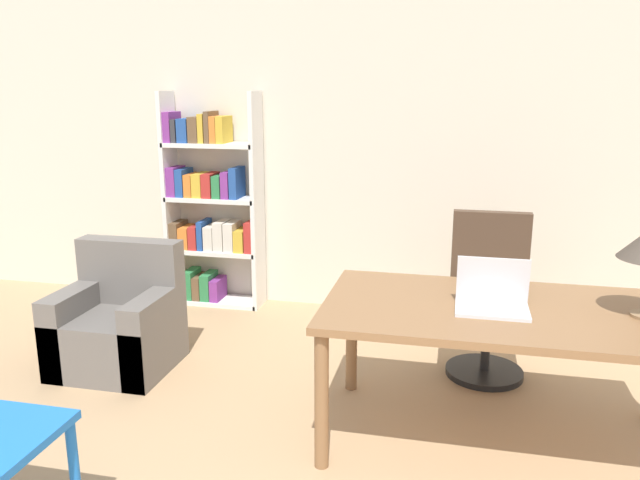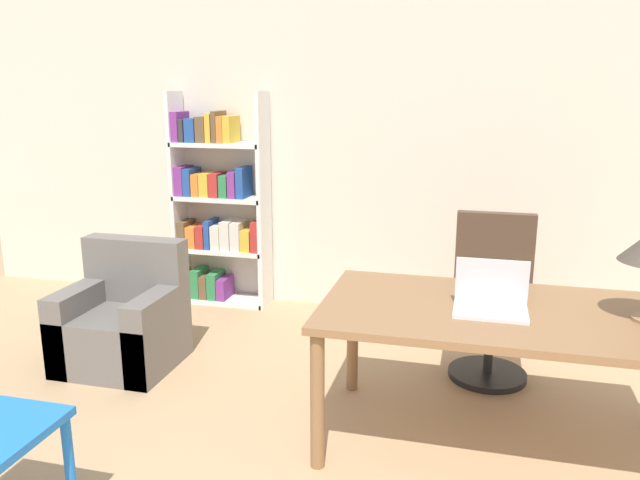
% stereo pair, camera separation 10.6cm
% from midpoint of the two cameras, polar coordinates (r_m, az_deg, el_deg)
% --- Properties ---
extents(wall_back, '(8.00, 0.06, 2.70)m').
position_cam_midpoint_polar(wall_back, '(5.07, 8.94, 8.17)').
color(wall_back, beige).
rests_on(wall_back, ground_plane).
extents(desk, '(1.83, 0.97, 0.75)m').
position_cam_midpoint_polar(desk, '(3.31, 17.26, -7.45)').
color(desk, olive).
rests_on(desk, ground_plane).
extents(laptop, '(0.36, 0.24, 0.25)m').
position_cam_midpoint_polar(laptop, '(3.22, 16.27, -5.33)').
color(laptop, silver).
rests_on(laptop, desk).
extents(office_chair, '(0.52, 0.52, 1.05)m').
position_cam_midpoint_polar(office_chair, '(4.20, 16.11, -5.69)').
color(office_chair, black).
rests_on(office_chair, ground_plane).
extents(armchair, '(0.73, 0.65, 0.83)m').
position_cam_midpoint_polar(armchair, '(4.42, -16.88, -7.39)').
color(armchair, '#66605B').
rests_on(armchair, ground_plane).
extents(bookshelf, '(0.81, 0.28, 1.80)m').
position_cam_midpoint_polar(bookshelf, '(5.37, -8.91, 2.81)').
color(bookshelf, white).
rests_on(bookshelf, ground_plane).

